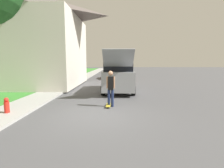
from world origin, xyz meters
name	(u,v)px	position (x,y,z in m)	size (l,w,h in m)	color
ground_plane	(94,114)	(0.00, 0.00, 0.00)	(120.00, 120.00, 0.00)	#49494C
lawn	(0,89)	(-8.00, 6.00, 0.04)	(10.00, 80.00, 0.08)	#387F2D
sidewalk	(57,90)	(-3.60, 6.00, 0.05)	(1.80, 80.00, 0.10)	#9E9E99
house	(20,36)	(-7.51, 8.39, 4.36)	(10.98, 8.44, 8.26)	beige
suv_parked	(118,76)	(1.04, 5.68, 1.14)	(2.18, 5.67, 2.86)	gray
car_down_street	(112,73)	(0.36, 15.44, 0.65)	(1.90, 4.22, 1.32)	maroon
skateboarder	(111,87)	(0.66, 1.27, 0.97)	(0.41, 0.23, 1.74)	#192347
skateboard	(108,105)	(0.55, 1.24, 0.08)	(0.23, 0.78, 0.10)	#A89323
fire_hydrant	(7,105)	(-3.51, -0.19, 0.41)	(0.20, 0.20, 0.63)	red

